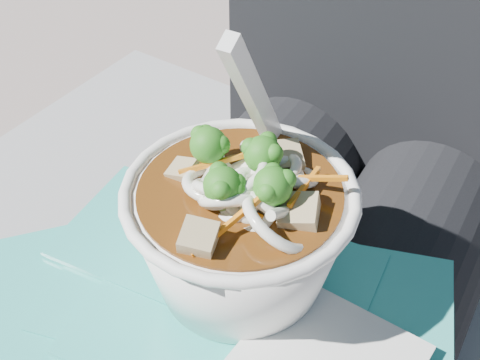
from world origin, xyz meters
The scene contains 4 objects.
lap centered at (0.00, 0.00, 0.51)m, with size 0.32×0.48×0.16m.
person_body centered at (0.00, 0.09, 0.54)m, with size 0.34×0.94×0.98m.
plastic_bag centered at (-0.04, -0.06, 0.60)m, with size 0.39×0.36×0.02m.
udon_bowl centered at (-0.01, -0.04, 0.66)m, with size 0.21×0.21×0.21m.
Camera 1 is at (0.16, -0.33, 1.00)m, focal length 50.00 mm.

